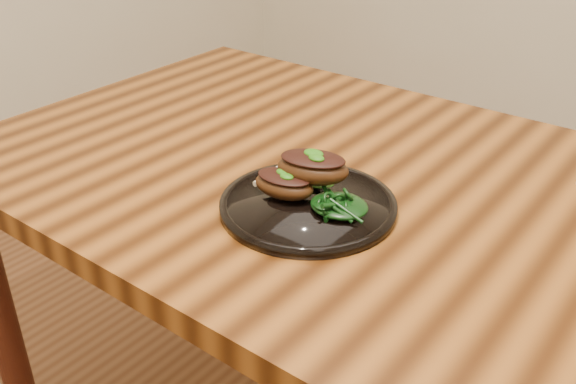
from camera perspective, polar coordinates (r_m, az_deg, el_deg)
The scene contains 6 objects.
desk at distance 1.00m, azimuth 12.95°, elevation -5.22°, with size 1.60×0.80×0.75m.
plate at distance 0.92m, azimuth 1.79°, elevation -1.15°, with size 0.25×0.25×0.02m.
lamb_chop_front at distance 0.92m, azimuth -0.37°, elevation 0.76°, with size 0.10×0.07×0.04m.
lamb_chop_back at distance 0.92m, azimuth 2.19°, elevation 2.28°, with size 0.12×0.10×0.05m.
herb_smear at distance 0.97m, azimuth 2.18°, elevation 1.14°, with size 0.07×0.05×0.00m, color #164F08.
greens_heap at distance 0.89m, azimuth 4.59°, elevation -0.88°, with size 0.08×0.08×0.03m.
Camera 1 is at (0.32, -0.77, 1.22)m, focal length 40.00 mm.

